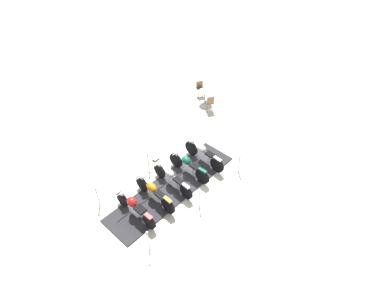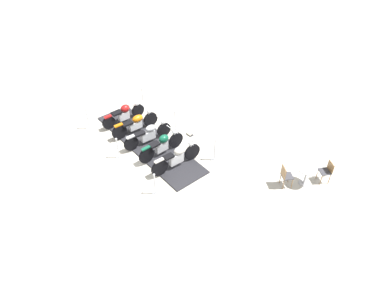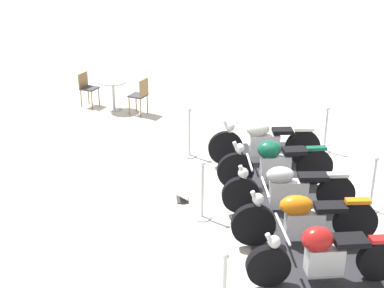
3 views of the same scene
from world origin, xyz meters
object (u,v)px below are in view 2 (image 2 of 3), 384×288
object	(u,v)px
stanchion_left_mid	(118,151)
cafe_chair_across_table	(327,170)
stanchion_right_mid	(175,124)
motorcycle_maroon	(124,114)
stanchion_right_rear	(143,100)
motorcycle_cream	(177,157)
motorcycle_chrome	(148,134)
motorcycle_forest	(162,145)
motorcycle_copper	(136,123)
cafe_table	(307,172)
info_placard	(190,134)
stanchion_left_rear	(88,122)
cafe_chair_near_table	(286,175)
stanchion_right_front	(215,153)
stanchion_left_front	(155,187)

from	to	relation	value
stanchion_left_mid	cafe_chair_across_table	size ratio (longest dim) A/B	1.15
stanchion_right_mid	stanchion_left_mid	distance (m)	2.97
motorcycle_maroon	stanchion_right_rear	bearing A→B (deg)	23.54
motorcycle_cream	motorcycle_chrome	size ratio (longest dim) A/B	1.00
motorcycle_forest	stanchion_left_mid	bearing A→B (deg)	145.32
motorcycle_copper	cafe_table	xyz separation A→B (m)	(-1.68, 7.35, 0.08)
motorcycle_cream	info_placard	distance (m)	2.25
motorcycle_copper	cafe_table	size ratio (longest dim) A/B	2.84
stanchion_left_rear	cafe_chair_across_table	distance (m)	10.40
cafe_chair_near_table	stanchion_right_rear	bearing A→B (deg)	127.99
stanchion_right_front	stanchion_right_rear	bearing A→B (deg)	-102.15
motorcycle_maroon	stanchion_left_front	bearing A→B (deg)	-108.24
stanchion_right_mid	stanchion_left_mid	world-z (taller)	stanchion_right_mid
cafe_chair_near_table	cafe_chair_across_table	xyz separation A→B (m)	(-1.21, 1.10, -0.02)
stanchion_left_mid	stanchion_right_mid	bearing A→B (deg)	167.85
motorcycle_cream	stanchion_left_rear	size ratio (longest dim) A/B	1.97
motorcycle_copper	stanchion_right_front	world-z (taller)	stanchion_right_front
motorcycle_maroon	cafe_table	distance (m)	8.46
motorcycle_cream	motorcycle_chrome	world-z (taller)	motorcycle_cream
stanchion_right_front	cafe_chair_near_table	xyz separation A→B (m)	(-0.42, 2.94, 0.20)
stanchion_right_front	cafe_table	size ratio (longest dim) A/B	1.38
cafe_table	stanchion_right_mid	bearing A→B (deg)	-85.57
cafe_chair_near_table	cafe_table	bearing A→B (deg)	-0.00
motorcycle_copper	stanchion_left_front	distance (m)	3.94
cafe_chair_across_table	motorcycle_chrome	bearing A→B (deg)	-28.61
cafe_chair_near_table	info_placard	bearing A→B (deg)	129.48
motorcycle_maroon	info_placard	bearing A→B (deg)	-56.88
stanchion_right_rear	cafe_chair_near_table	world-z (taller)	stanchion_right_rear
stanchion_right_rear	stanchion_left_rear	bearing A→B (deg)	-12.15
motorcycle_forest	info_placard	world-z (taller)	motorcycle_forest
stanchion_right_mid	stanchion_left_mid	size ratio (longest dim) A/B	1.02
motorcycle_forest	stanchion_right_mid	world-z (taller)	motorcycle_forest
motorcycle_chrome	stanchion_right_front	distance (m)	3.01
cafe_table	cafe_chair_across_table	xyz separation A→B (m)	(-0.61, 0.54, -0.05)
motorcycle_chrome	cafe_table	bearing A→B (deg)	-58.14
motorcycle_cream	motorcycle_forest	world-z (taller)	motorcycle_cream
stanchion_left_front	cafe_chair_across_table	distance (m)	6.51
motorcycle_cream	motorcycle_copper	world-z (taller)	motorcycle_cream
motorcycle_maroon	stanchion_left_mid	xyz separation A→B (m)	(1.90, 1.63, -0.14)
motorcycle_chrome	cafe_chair_near_table	world-z (taller)	motorcycle_chrome
stanchion_left_rear	cafe_chair_across_table	xyz separation A→B (m)	(-3.43, 9.81, 0.16)
stanchion_right_front	stanchion_left_mid	distance (m)	3.97
motorcycle_cream	cafe_chair_near_table	distance (m)	4.22
stanchion_left_mid	stanchion_right_front	bearing A→B (deg)	126.27
motorcycle_maroon	stanchion_right_front	xyz separation A→B (m)	(-0.44, 4.83, -0.15)
motorcycle_maroon	stanchion_left_rear	size ratio (longest dim) A/B	1.90
motorcycle_forest	stanchion_right_front	bearing A→B (deg)	-49.79
stanchion_right_front	cafe_table	distance (m)	3.65
motorcycle_forest	motorcycle_chrome	world-z (taller)	motorcycle_forest
motorcycle_cream	stanchion_left_rear	distance (m)	4.88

